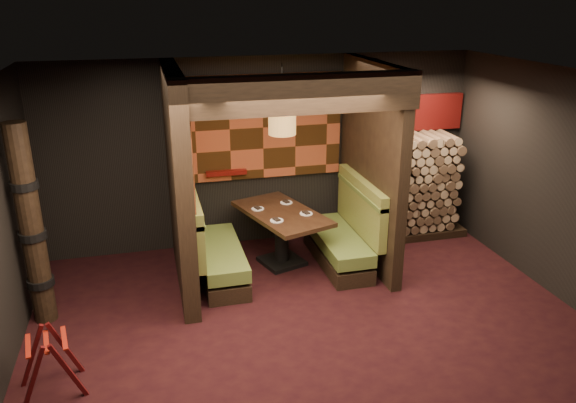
# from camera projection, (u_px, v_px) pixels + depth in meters

# --- Properties ---
(floor) EXTENTS (6.50, 5.50, 0.02)m
(floor) POSITION_uv_depth(u_px,v_px,m) (316.00, 334.00, 6.47)
(floor) COLOR black
(floor) RESTS_ON ground
(ceiling) EXTENTS (6.50, 5.50, 0.02)m
(ceiling) POSITION_uv_depth(u_px,v_px,m) (321.00, 82.00, 5.47)
(ceiling) COLOR black
(ceiling) RESTS_ON ground
(wall_back) EXTENTS (6.50, 0.02, 2.85)m
(wall_back) POSITION_uv_depth(u_px,v_px,m) (264.00, 152.00, 8.47)
(wall_back) COLOR black
(wall_back) RESTS_ON ground
(wall_front) EXTENTS (6.50, 0.02, 2.85)m
(wall_front) POSITION_uv_depth(u_px,v_px,m) (452.00, 381.00, 3.46)
(wall_front) COLOR black
(wall_front) RESTS_ON ground
(partition_left) EXTENTS (0.20, 2.20, 2.85)m
(partition_left) POSITION_uv_depth(u_px,v_px,m) (179.00, 181.00, 7.15)
(partition_left) COLOR black
(partition_left) RESTS_ON floor
(partition_right) EXTENTS (0.15, 2.10, 2.85)m
(partition_right) POSITION_uv_depth(u_px,v_px,m) (371.00, 165.00, 7.82)
(partition_right) COLOR black
(partition_right) RESTS_ON floor
(header_beam) EXTENTS (2.85, 0.18, 0.44)m
(header_beam) POSITION_uv_depth(u_px,v_px,m) (299.00, 94.00, 6.18)
(header_beam) COLOR black
(header_beam) RESTS_ON partition_left
(tapa_back_panel) EXTENTS (2.40, 0.06, 1.55)m
(tapa_back_panel) POSITION_uv_depth(u_px,v_px,m) (263.00, 127.00, 8.29)
(tapa_back_panel) COLOR #AE4B29
(tapa_back_panel) RESTS_ON wall_back
(tapa_side_panel) EXTENTS (0.04, 1.85, 1.45)m
(tapa_side_panel) POSITION_uv_depth(u_px,v_px,m) (185.00, 145.00, 7.19)
(tapa_side_panel) COLOR #AE4B29
(tapa_side_panel) RESTS_ON partition_left
(lacquer_shelf) EXTENTS (0.60, 0.12, 0.07)m
(lacquer_shelf) POSITION_uv_depth(u_px,v_px,m) (226.00, 172.00, 8.32)
(lacquer_shelf) COLOR #5C0D09
(lacquer_shelf) RESTS_ON wall_back
(booth_bench_left) EXTENTS (0.68, 1.60, 1.14)m
(booth_bench_left) POSITION_uv_depth(u_px,v_px,m) (213.00, 251.00, 7.60)
(booth_bench_left) COLOR black
(booth_bench_left) RESTS_ON floor
(booth_bench_right) EXTENTS (0.68, 1.60, 1.14)m
(booth_bench_right) POSITION_uv_depth(u_px,v_px,m) (345.00, 237.00, 8.04)
(booth_bench_right) COLOR black
(booth_bench_right) RESTS_ON floor
(dining_table) EXTENTS (1.25, 1.70, 0.80)m
(dining_table) POSITION_uv_depth(u_px,v_px,m) (282.00, 227.00, 7.95)
(dining_table) COLOR black
(dining_table) RESTS_ON floor
(place_settings) EXTENTS (0.79, 0.82, 0.03)m
(place_settings) POSITION_uv_depth(u_px,v_px,m) (282.00, 211.00, 7.86)
(place_settings) COLOR white
(place_settings) RESTS_ON dining_table
(pendant_lamp) EXTENTS (0.37, 0.37, 0.93)m
(pendant_lamp) POSITION_uv_depth(u_px,v_px,m) (282.00, 117.00, 7.35)
(pendant_lamp) COLOR olive
(pendant_lamp) RESTS_ON ceiling
(luggage_rack) EXTENTS (0.69, 0.54, 0.68)m
(luggage_rack) POSITION_uv_depth(u_px,v_px,m) (50.00, 361.00, 5.42)
(luggage_rack) COLOR #3F090A
(luggage_rack) RESTS_ON floor
(totem_column) EXTENTS (0.31, 0.31, 2.40)m
(totem_column) POSITION_uv_depth(u_px,v_px,m) (31.00, 228.00, 6.34)
(totem_column) COLOR black
(totem_column) RESTS_ON floor
(firewood_stack) EXTENTS (1.73, 0.70, 1.64)m
(firewood_stack) POSITION_uv_depth(u_px,v_px,m) (411.00, 186.00, 8.85)
(firewood_stack) COLOR black
(firewood_stack) RESTS_ON floor
(mosaic_header) EXTENTS (1.83, 0.10, 0.56)m
(mosaic_header) POSITION_uv_depth(u_px,v_px,m) (407.00, 113.00, 8.76)
(mosaic_header) COLOR maroon
(mosaic_header) RESTS_ON wall_back
(bay_front_post) EXTENTS (0.08, 0.08, 2.85)m
(bay_front_post) POSITION_uv_depth(u_px,v_px,m) (370.00, 160.00, 8.07)
(bay_front_post) COLOR black
(bay_front_post) RESTS_ON floor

